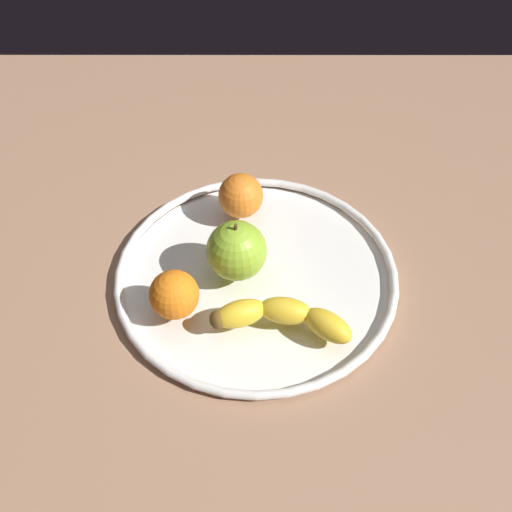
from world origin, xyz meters
The scene contains 6 objects.
ground_plane centered at (0.00, 0.00, -2.00)cm, with size 116.58×116.58×4.00cm, color #9E7558.
fruit_bowl centered at (0.00, 0.00, 0.92)cm, with size 38.93×38.93×1.80cm.
banana centered at (-3.12, 9.08, 3.54)cm, with size 18.81×8.04×3.48cm.
apple centered at (2.63, 0.08, 5.86)cm, with size 8.12×8.12×8.92cm.
orange_back_left centered at (2.26, -11.49, 5.08)cm, with size 6.57×6.57×6.57cm, color orange.
orange_front_right centered at (10.37, 6.72, 5.00)cm, with size 6.40×6.40×6.40cm, color orange.
Camera 1 is at (-0.05, 56.58, 68.01)cm, focal length 44.71 mm.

